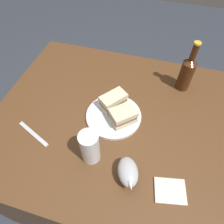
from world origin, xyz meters
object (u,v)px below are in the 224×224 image
gravy_boat (128,172)px  pint_glass (90,148)px  cider_bottle (187,72)px  napkin (170,191)px  plate (114,115)px  fork (33,134)px  sandwich_half_left (123,116)px  sandwich_half_right (113,101)px

gravy_boat → pint_glass: bearing=165.4°
cider_bottle → napkin: size_ratio=2.36×
pint_glass → cider_bottle: (0.31, 0.49, 0.03)m
plate → cider_bottle: 0.40m
pint_glass → fork: (-0.27, 0.03, -0.06)m
pint_glass → fork: size_ratio=0.84×
plate → sandwich_half_left: sandwich_half_left is taller
gravy_boat → cider_bottle: 0.56m
cider_bottle → fork: size_ratio=1.44×
sandwich_half_left → pint_glass: 0.21m
sandwich_half_right → cider_bottle: cider_bottle is taller
plate → cider_bottle: (0.28, 0.28, 0.09)m
sandwich_half_right → fork: size_ratio=0.75×
plate → sandwich_half_left: size_ratio=1.91×
plate → napkin: 0.39m
plate → pint_glass: bearing=-98.3°
cider_bottle → gravy_boat: bearing=-106.4°
plate → napkin: (0.28, -0.27, -0.00)m
plate → sandwich_half_left: (0.05, -0.02, 0.04)m
pint_glass → napkin: (0.32, -0.05, -0.06)m
sandwich_half_left → pint_glass: size_ratio=0.86×
napkin → plate: bearing=136.8°
napkin → sandwich_half_left: bearing=134.0°
sandwich_half_left → fork: sandwich_half_left is taller
plate → sandwich_half_left: bearing=-24.8°
sandwich_half_right → pint_glass: (-0.01, -0.27, 0.02)m
pint_glass → gravy_boat: (0.16, -0.04, -0.02)m
sandwich_half_left → sandwich_half_right: sandwich_half_right is taller
pint_glass → fork: bearing=174.3°
plate → gravy_boat: gravy_boat is taller
pint_glass → napkin: 0.33m
sandwich_half_right → fork: 0.38m
cider_bottle → napkin: bearing=-89.8°
napkin → pint_glass: bearing=170.9°
sandwich_half_left → napkin: 0.34m
gravy_boat → cider_bottle: size_ratio=0.52×
plate → cider_bottle: size_ratio=0.96×
gravy_boat → sandwich_half_left: bearing=108.4°
plate → napkin: plate is taller
sandwich_half_left → fork: size_ratio=0.73×
napkin → fork: bearing=172.5°
plate → pint_glass: (-0.03, -0.22, 0.06)m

